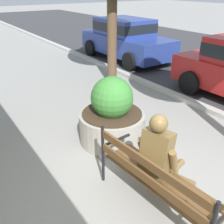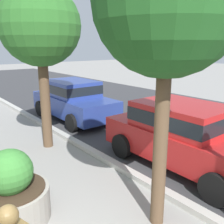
{
  "view_description": "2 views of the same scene",
  "coord_description": "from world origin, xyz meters",
  "px_view_note": "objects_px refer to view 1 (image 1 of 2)",
  "views": [
    {
      "loc": [
        1.86,
        -2.1,
        2.69
      ],
      "look_at": [
        -1.62,
        0.31,
        0.6
      ],
      "focal_mm": 41.05,
      "sensor_mm": 36.0,
      "label": 1
    },
    {
      "loc": [
        2.37,
        -0.71,
        2.9
      ],
      "look_at": [
        -3.85,
        4.25,
        0.8
      ],
      "focal_mm": 40.49,
      "sensor_mm": 36.0,
      "label": 2
    }
  ],
  "objects_px": {
    "bronze_statue_seated": "(162,159)",
    "parked_car_blue": "(125,38)",
    "park_bench": "(155,178)",
    "concrete_planter": "(112,117)"
  },
  "relations": [
    {
      "from": "concrete_planter",
      "to": "parked_car_blue",
      "type": "relative_size",
      "value": 0.31
    },
    {
      "from": "park_bench",
      "to": "concrete_planter",
      "type": "height_order",
      "value": "concrete_planter"
    },
    {
      "from": "parked_car_blue",
      "to": "bronze_statue_seated",
      "type": "bearing_deg",
      "value": -33.87
    },
    {
      "from": "concrete_planter",
      "to": "parked_car_blue",
      "type": "xyz_separation_m",
      "value": [
        -4.75,
        3.94,
        0.35
      ]
    },
    {
      "from": "park_bench",
      "to": "bronze_statue_seated",
      "type": "distance_m",
      "value": 0.27
    },
    {
      "from": "park_bench",
      "to": "concrete_planter",
      "type": "relative_size",
      "value": 1.44
    },
    {
      "from": "concrete_planter",
      "to": "park_bench",
      "type": "bearing_deg",
      "value": -17.56
    },
    {
      "from": "bronze_statue_seated",
      "to": "park_bench",
      "type": "bearing_deg",
      "value": -61.77
    },
    {
      "from": "bronze_statue_seated",
      "to": "parked_car_blue",
      "type": "distance_m",
      "value": 7.67
    },
    {
      "from": "park_bench",
      "to": "bronze_statue_seated",
      "type": "bearing_deg",
      "value": 118.23
    }
  ]
}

